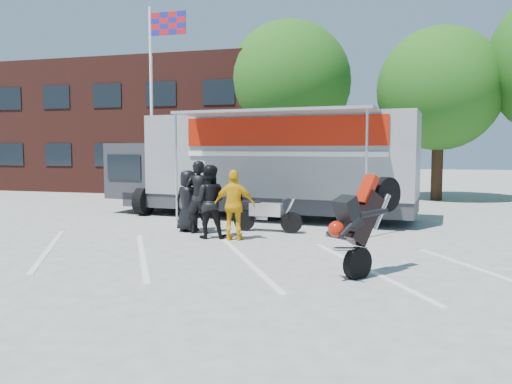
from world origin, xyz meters
The scene contains 13 objects.
ground centered at (0.00, 0.00, 0.00)m, with size 100.00×100.00×0.00m, color #A9A9A4.
parking_bay_lines centered at (0.00, 1.00, 0.01)m, with size 18.00×5.00×0.01m, color white.
office_building centered at (-10.00, 18.00, 3.50)m, with size 18.00×8.00×7.00m, color #481D17.
flagpole centered at (-6.24, 10.00, 5.05)m, with size 1.61×0.12×8.00m.
tree_left centered at (-2.00, 16.00, 5.57)m, with size 6.12×6.12×8.64m.
tree_mid centered at (5.00, 15.00, 4.94)m, with size 5.44×5.44×7.68m.
transporter_truck centered at (-1.08, 7.51, 0.00)m, with size 10.80×5.20×3.44m, color gray, non-canonical shape.
parked_motorcycle centered at (-0.27, 4.63, 0.00)m, with size 0.67×2.01×1.05m, color silver, non-canonical shape.
stunt_bike_rider centered at (2.89, 0.71, 0.00)m, with size 0.81×1.72×2.02m, color black, non-canonical shape.
spectator_leather_a centered at (-2.43, 4.14, 0.86)m, with size 0.84×0.55×1.73m, color black.
spectator_leather_b centered at (-2.02, 3.90, 1.00)m, with size 0.73×0.48×2.00m, color black.
spectator_leather_c centered at (-1.52, 3.33, 0.95)m, with size 0.92×0.72×1.90m, color black.
spectator_hivis centered at (-0.78, 3.21, 0.90)m, with size 1.05×0.44×1.79m, color #F7B40D.
Camera 1 is at (3.05, -8.74, 2.33)m, focal length 35.00 mm.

